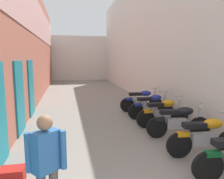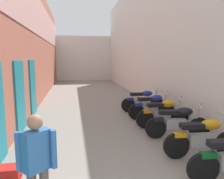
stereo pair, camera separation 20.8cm
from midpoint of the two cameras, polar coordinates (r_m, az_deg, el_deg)
The scene contains 11 objects.
ground_plane at distance 10.33m, azimuth -3.17°, elevation -4.54°, with size 37.22×37.22×0.00m, color gray.
building_left at distance 12.08m, azimuth -18.69°, elevation 11.35°, with size 0.45×21.22×6.02m.
building_right at distance 12.75m, azimuth 9.19°, elevation 13.48°, with size 0.45×21.22×6.94m.
building_far_end at distance 23.64m, azimuth -7.24°, elevation 8.05°, with size 8.49×2.00×4.47m, color silver.
motorcycle_third at distance 5.57m, azimuth 23.68°, elevation -11.12°, with size 1.85×0.58×1.04m.
motorcycle_fourth at distance 6.58m, azimuth 17.66°, elevation -7.86°, with size 1.84×0.58×1.04m.
motorcycle_fifth at distance 7.50m, azimuth 13.93°, elevation -5.75°, with size 1.85×0.58×1.04m.
motorcycle_sixth at distance 8.44m, azimuth 11.04°, elevation -4.10°, with size 1.85×0.58×1.04m.
motorcycle_seventh at distance 9.44m, azimuth 8.67°, elevation -2.73°, with size 1.85×0.58×1.04m.
pedestrian_by_doorway at distance 3.15m, azimuth -17.05°, elevation -17.80°, with size 0.52×0.37×1.57m.
plastic_crate at distance 4.74m, azimuth -24.28°, elevation -19.41°, with size 0.44×0.32×0.28m, color red.
Camera 2 is at (-1.10, -1.41, 2.28)m, focal length 35.16 mm.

